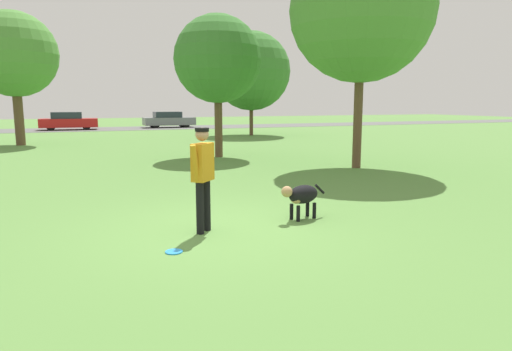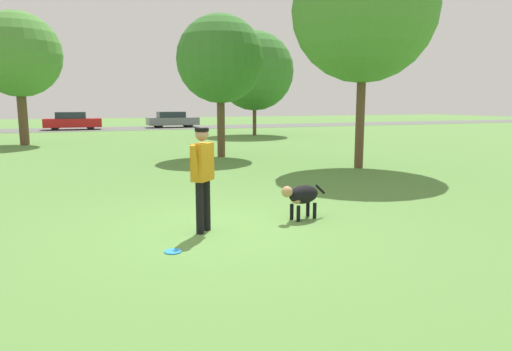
% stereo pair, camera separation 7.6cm
% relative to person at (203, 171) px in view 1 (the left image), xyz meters
% --- Properties ---
extents(ground_plane, '(120.00, 120.00, 0.00)m').
position_rel_person_xyz_m(ground_plane, '(0.26, 0.07, -1.05)').
color(ground_plane, '#56843D').
extents(far_road_strip, '(120.00, 6.00, 0.01)m').
position_rel_person_xyz_m(far_road_strip, '(0.26, 32.46, -1.05)').
color(far_road_strip, '#5B5B59').
rests_on(far_road_strip, ground_plane).
extents(person, '(0.55, 0.55, 1.77)m').
position_rel_person_xyz_m(person, '(0.00, 0.00, 0.00)').
color(person, black).
rests_on(person, ground_plane).
extents(dog, '(1.04, 0.50, 0.67)m').
position_rel_person_xyz_m(dog, '(1.93, 0.15, -0.60)').
color(dog, black).
rests_on(dog, ground_plane).
extents(frisbee, '(0.26, 0.26, 0.02)m').
position_rel_person_xyz_m(frisbee, '(-0.69, -0.87, -1.05)').
color(frisbee, '#268CE5').
rests_on(frisbee, ground_plane).
extents(tree_mid_center, '(3.43, 3.43, 5.57)m').
position_rel_person_xyz_m(tree_mid_center, '(3.47, 10.29, 2.79)').
color(tree_mid_center, brown).
rests_on(tree_mid_center, ground_plane).
extents(tree_far_right, '(5.14, 5.14, 6.78)m').
position_rel_person_xyz_m(tree_far_right, '(9.15, 21.22, 3.15)').
color(tree_far_right, brown).
rests_on(tree_far_right, ground_plane).
extents(tree_far_left, '(4.24, 4.24, 6.68)m').
position_rel_person_xyz_m(tree_far_left, '(-4.47, 18.97, 3.48)').
color(tree_far_left, brown).
rests_on(tree_far_left, ground_plane).
extents(tree_near_right, '(4.65, 4.65, 7.44)m').
position_rel_person_xyz_m(tree_near_right, '(6.85, 5.59, 4.05)').
color(tree_near_right, brown).
rests_on(tree_near_right, ground_plane).
extents(parked_car_red, '(4.39, 1.88, 1.42)m').
position_rel_person_xyz_m(parked_car_red, '(-2.23, 32.29, -0.36)').
color(parked_car_red, red).
rests_on(parked_car_red, ground_plane).
extents(parked_car_grey, '(4.41, 1.88, 1.37)m').
position_rel_person_xyz_m(parked_car_grey, '(5.90, 32.75, -0.37)').
color(parked_car_grey, slate).
rests_on(parked_car_grey, ground_plane).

